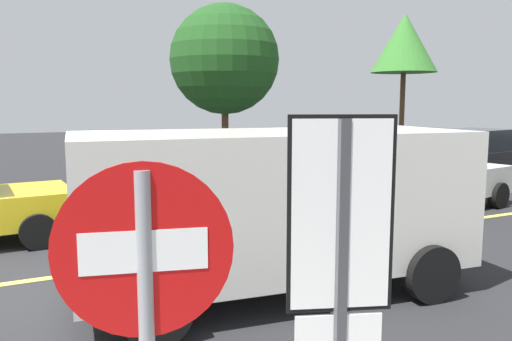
# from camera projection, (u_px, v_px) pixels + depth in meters

# --- Properties ---
(ground_plane) EXTENTS (80.00, 80.00, 0.00)m
(ground_plane) POSITION_uv_depth(u_px,v_px,m) (37.00, 280.00, 7.46)
(ground_plane) COLOR #262628
(lane_marking_centre) EXTENTS (28.00, 0.16, 0.01)m
(lane_marking_centre) POSITION_uv_depth(u_px,v_px,m) (226.00, 253.00, 8.76)
(lane_marking_centre) COLOR #E0D14C
(stop_sign) EXTENTS (0.74, 0.20, 2.34)m
(stop_sign) POSITION_uv_depth(u_px,v_px,m) (147.00, 332.00, 2.19)
(stop_sign) COLOR gray
(stop_sign) RESTS_ON ground_plane
(speed_limit_sign) EXTENTS (0.51, 0.20, 2.52)m
(speed_limit_sign) POSITION_uv_depth(u_px,v_px,m) (340.00, 266.00, 2.56)
(speed_limit_sign) COLOR #4C4C51
(speed_limit_sign) RESTS_ON ground_plane
(white_van) EXTENTS (5.38, 2.71, 2.20)m
(white_van) POSITION_uv_depth(u_px,v_px,m) (277.00, 201.00, 6.85)
(white_van) COLOR silver
(white_van) RESTS_ON ground_plane
(car_white_crossing) EXTENTS (4.55, 2.69, 1.69)m
(car_white_crossing) POSITION_uv_depth(u_px,v_px,m) (429.00, 175.00, 12.30)
(car_white_crossing) COLOR white
(car_white_crossing) RESTS_ON ground_plane
(car_black_near_curb) EXTENTS (4.44, 2.68, 1.71)m
(car_black_near_curb) POSITION_uv_depth(u_px,v_px,m) (477.00, 155.00, 17.01)
(car_black_near_curb) COLOR black
(car_black_near_curb) RESTS_ON ground_plane
(tree_centre_verge) EXTENTS (3.22, 3.22, 5.45)m
(tree_centre_verge) POSITION_uv_depth(u_px,v_px,m) (225.00, 60.00, 15.07)
(tree_centre_verge) COLOR #513823
(tree_centre_verge) RESTS_ON ground_plane
(tree_right_verge) EXTENTS (2.59, 2.59, 6.07)m
(tree_right_verge) POSITION_uv_depth(u_px,v_px,m) (404.00, 44.00, 20.15)
(tree_right_verge) COLOR #513823
(tree_right_verge) RESTS_ON ground_plane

